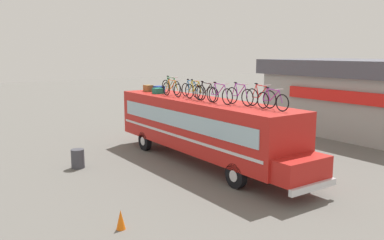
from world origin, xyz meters
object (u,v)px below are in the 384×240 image
Objects in this scene: rooftop_bicycle_3 at (191,90)px; rooftop_bicycle_6 at (219,95)px; rooftop_bicycle_1 at (171,87)px; rooftop_bicycle_5 at (206,93)px; bus at (202,125)px; luggage_bag_3 at (158,91)px; rooftop_bicycle_9 at (272,100)px; rooftop_bicycle_8 at (261,97)px; rooftop_bicycle_2 at (172,89)px; traffic_cone at (121,220)px; luggage_bag_1 at (148,88)px; rooftop_bicycle_7 at (239,96)px; luggage_bag_2 at (159,89)px; trash_bin at (78,159)px; rooftop_bicycle_4 at (195,91)px.

rooftop_bicycle_6 is at bearing -8.50° from rooftop_bicycle_3.
rooftop_bicycle_5 is at bearing -5.70° from rooftop_bicycle_1.
bus is 25.79× the size of luggage_bag_3.
luggage_bag_3 is 7.85m from rooftop_bicycle_9.
rooftop_bicycle_8 reaches higher than rooftop_bicycle_9.
rooftop_bicycle_2 is 1.04m from rooftop_bicycle_3.
luggage_bag_3 is 2.48m from rooftop_bicycle_3.
rooftop_bicycle_6 is at bearing -159.52° from rooftop_bicycle_8.
luggage_bag_3 reaches higher than traffic_cone.
luggage_bag_1 reaches higher than bus.
rooftop_bicycle_3 is at bearing 1.41° from rooftop_bicycle_1.
rooftop_bicycle_9 is at bearing 3.81° from luggage_bag_3.
rooftop_bicycle_3 is (3.77, 0.32, 0.19)m from luggage_bag_1.
rooftop_bicycle_3 is at bearing 4.90° from luggage_bag_1.
luggage_bag_3 is at bearing -179.24° from rooftop_bicycle_5.
rooftop_bicycle_6 is at bearing -155.60° from rooftop_bicycle_7.
luggage_bag_2 is 0.35× the size of rooftop_bicycle_7.
bus is 2.28m from rooftop_bicycle_6.
luggage_bag_2 is at bearing 108.20° from trash_bin.
bus is 7.44× the size of rooftop_bicycle_7.
trash_bin is (-6.74, -5.41, -2.96)m from rooftop_bicycle_9.
rooftop_bicycle_7 is (2.76, 0.33, 0.01)m from rooftop_bicycle_4.
rooftop_bicycle_7 is 1.01× the size of rooftop_bicycle_9.
rooftop_bicycle_6 reaches higher than rooftop_bicycle_9.
rooftop_bicycle_1 is 1.08× the size of rooftop_bicycle_7.
luggage_bag_1 is at bearing -175.92° from rooftop_bicycle_8.
rooftop_bicycle_9 is (5.41, 0.06, -0.01)m from rooftop_bicycle_3.
trash_bin is at bearing -95.48° from rooftop_bicycle_2.
rooftop_bicycle_7 reaches higher than bus.
rooftop_bicycle_7 is at bearing 108.10° from traffic_cone.
rooftop_bicycle_7 is (5.41, 0.03, -0.00)m from rooftop_bicycle_1.
rooftop_bicycle_8 is 2.83× the size of traffic_cone.
rooftop_bicycle_4 reaches higher than luggage_bag_2.
rooftop_bicycle_2 is at bearing -4.59° from luggage_bag_1.
rooftop_bicycle_3 is at bearing 171.50° from rooftop_bicycle_6.
rooftop_bicycle_7 is (0.87, 0.39, 0.01)m from rooftop_bicycle_6.
rooftop_bicycle_5 is at bearing 0.76° from luggage_bag_3.
bus is 7.53× the size of rooftop_bicycle_4.
rooftop_bicycle_1 is at bearing -179.69° from rooftop_bicycle_7.
luggage_bag_3 is 0.29× the size of rooftop_bicycle_4.
luggage_bag_2 reaches higher than bus.
rooftop_bicycle_5 is at bearing 122.89° from traffic_cone.
rooftop_bicycle_4 reaches higher than rooftop_bicycle_5.
rooftop_bicycle_4 is (3.28, 0.12, 0.24)m from luggage_bag_3.
rooftop_bicycle_1 is (1.29, -0.03, 0.23)m from luggage_bag_2.
luggage_bag_3 is at bearing -169.29° from rooftop_bicycle_3.
bus is 3.35m from rooftop_bicycle_1.
trash_bin is at bearing 170.88° from traffic_cone.
rooftop_bicycle_8 is (4.56, 0.27, 0.03)m from rooftop_bicycle_3.
rooftop_bicycle_2 reaches higher than bus.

